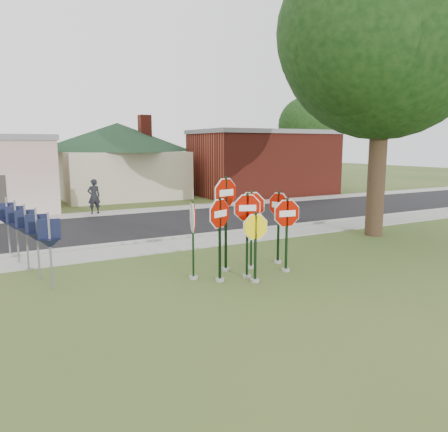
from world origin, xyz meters
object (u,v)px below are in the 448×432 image
stop_sign_center (247,224)px  oak_tree (384,33)px  stop_sign_yellow (255,240)px  stop_sign_left (220,228)px  pedestrian (94,196)px

stop_sign_center → oak_tree: size_ratio=0.21×
stop_sign_center → oak_tree: oak_tree is taller
stop_sign_yellow → oak_tree: bearing=21.2°
stop_sign_center → stop_sign_yellow: bearing=-90.6°
oak_tree → stop_sign_yellow: bearing=-158.8°
stop_sign_center → stop_sign_left: size_ratio=1.03×
stop_sign_center → oak_tree: bearing=18.3°
stop_sign_center → stop_sign_left: stop_sign_center is taller
stop_sign_center → pedestrian: bearing=95.6°
stop_sign_yellow → pedestrian: stop_sign_yellow is taller
stop_sign_center → stop_sign_left: (-0.81, 0.07, -0.05)m
stop_sign_yellow → pedestrian: 13.86m
oak_tree → pedestrian: 15.65m
pedestrian → oak_tree: bearing=123.8°
stop_sign_center → stop_sign_yellow: (-0.00, -0.43, -0.37)m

